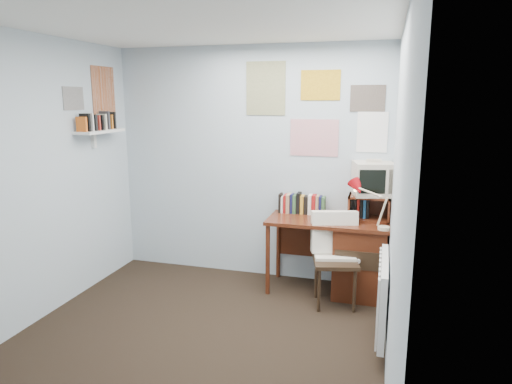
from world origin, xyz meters
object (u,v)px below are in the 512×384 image
desk_chair (335,262)px  radiator (383,296)px  desk (354,256)px  tv_riser (369,207)px  desk_lamp (385,209)px  wall_shelf (100,131)px  crt_tv (373,177)px

desk_chair → radiator: bearing=-68.2°
desk → tv_riser: (0.12, 0.11, 0.48)m
desk_lamp → wall_shelf: 2.92m
tv_riser → radiator: (0.17, -1.04, -0.47)m
desk_chair → desk_lamp: (0.42, 0.09, 0.53)m
tv_riser → desk: bearing=-137.0°
desk_lamp → wall_shelf: wall_shelf is taller
desk → crt_tv: (0.14, 0.13, 0.78)m
tv_riser → desk_chair: bearing=-123.2°
crt_tv → radiator: size_ratio=0.47×
desk_chair → crt_tv: size_ratio=2.28×
crt_tv → radiator: bearing=-96.0°
desk_chair → wall_shelf: 2.70m
tv_riser → wall_shelf: 2.83m
desk_chair → wall_shelf: (-2.42, -0.07, 1.19)m
desk_chair → tv_riser: tv_riser is taller
crt_tv → wall_shelf: (-2.71, -0.51, 0.43)m
tv_riser → crt_tv: bearing=38.7°
crt_tv → tv_riser: bearing=-155.0°
desk_lamp → wall_shelf: bearing=173.6°
wall_shelf → desk_chair: bearing=1.8°
desk → crt_tv: bearing=42.3°
desk → wall_shelf: (-2.57, -0.38, 1.21)m
desk → desk_chair: (-0.15, -0.30, 0.03)m
crt_tv → wall_shelf: bearing=176.9°
crt_tv → wall_shelf: wall_shelf is taller
desk → desk_lamp: 0.65m
desk → radiator: 0.97m
radiator → desk_lamp: bearing=91.6°
desk → desk_chair: desk_chair is taller
desk_lamp → radiator: bearing=-98.0°
radiator → crt_tv: bearing=97.8°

